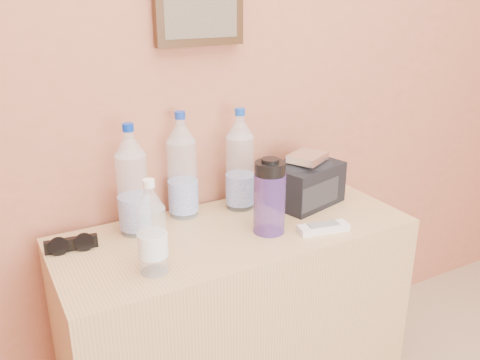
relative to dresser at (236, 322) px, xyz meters
name	(u,v)px	position (x,y,z in m)	size (l,w,h in m)	color
picture_frame	(199,5)	(0.00, 0.23, 1.04)	(0.30, 0.03, 0.25)	#382311
dresser	(236,322)	(0.00, 0.00, 0.00)	(1.15, 0.48, 0.72)	#A47C46
pet_large_a	(133,186)	(-0.29, 0.14, 0.52)	(0.10, 0.10, 0.36)	#CAE4FC
pet_large_b	(182,171)	(-0.10, 0.19, 0.52)	(0.10, 0.10, 0.36)	white
pet_large_c	(240,165)	(0.10, 0.15, 0.52)	(0.10, 0.10, 0.36)	#CDE9FA
pet_small	(152,233)	(-0.32, -0.12, 0.48)	(0.08, 0.08, 0.27)	silver
nalgene_bottle	(270,197)	(0.09, -0.07, 0.48)	(0.10, 0.10, 0.25)	#55348A
sunglasses	(71,244)	(-0.49, 0.11, 0.38)	(0.15, 0.06, 0.04)	black
ac_remote	(323,228)	(0.24, -0.15, 0.37)	(0.16, 0.05, 0.02)	silver
toiletry_bag	(305,181)	(0.32, 0.07, 0.44)	(0.25, 0.18, 0.17)	black
foil_packet	(308,157)	(0.31, 0.05, 0.54)	(0.12, 0.10, 0.03)	silver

